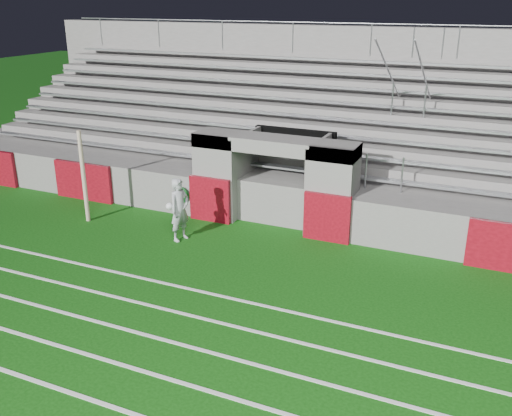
% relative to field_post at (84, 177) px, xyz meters
% --- Properties ---
extents(ground, '(90.00, 90.00, 0.00)m').
position_rel_field_post_xyz_m(ground, '(5.15, -1.46, -1.37)').
color(ground, '#0E460B').
rests_on(ground, ground).
extents(field_post, '(0.12, 0.12, 2.75)m').
position_rel_field_post_xyz_m(field_post, '(0.00, 0.00, 0.00)').
color(field_post, '#C8B095').
rests_on(field_post, ground).
extents(field_markings, '(28.00, 8.09, 0.01)m').
position_rel_field_post_xyz_m(field_markings, '(5.15, -6.46, -1.37)').
color(field_markings, white).
rests_on(field_markings, ground).
extents(stadium_structure, '(26.00, 8.48, 5.42)m').
position_rel_field_post_xyz_m(stadium_structure, '(5.15, 6.51, 0.12)').
color(stadium_structure, slate).
rests_on(stadium_structure, ground).
extents(goalkeeper_with_ball, '(0.58, 0.73, 1.76)m').
position_rel_field_post_xyz_m(goalkeeper_with_ball, '(3.27, -0.08, -0.49)').
color(goalkeeper_with_ball, '#AAAEB4').
rests_on(goalkeeper_with_ball, ground).
extents(hose_coil, '(0.48, 0.14, 0.52)m').
position_rel_field_post_xyz_m(hose_coil, '(2.40, 1.47, -0.68)').
color(hose_coil, '#0E4614').
rests_on(hose_coil, ground).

